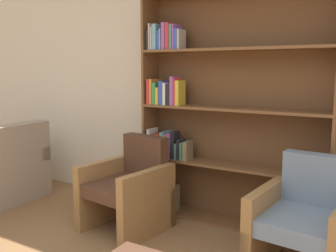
{
  "coord_description": "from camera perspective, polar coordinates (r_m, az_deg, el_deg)",
  "views": [
    {
      "loc": [
        1.2,
        -0.76,
        1.47
      ],
      "look_at": [
        -0.54,
        2.19,
        0.95
      ],
      "focal_mm": 40.0,
      "sensor_mm": 36.0,
      "label": 1
    }
  ],
  "objects": [
    {
      "name": "wall_back",
      "position": [
        3.64,
        11.4,
        6.98
      ],
      "size": [
        12.0,
        0.06,
        2.75
      ],
      "color": "beige",
      "rests_on": "ground"
    },
    {
      "name": "bookshelf",
      "position": [
        3.58,
        7.39,
        2.2
      ],
      "size": [
        1.81,
        0.3,
        2.19
      ],
      "color": "brown",
      "rests_on": "ground"
    },
    {
      "name": "armchair_leather",
      "position": [
        3.53,
        -5.97,
        -9.34
      ],
      "size": [
        0.73,
        0.77,
        0.84
      ],
      "rotation": [
        0.0,
        0.0,
        2.99
      ],
      "color": "olive",
      "rests_on": "ground"
    },
    {
      "name": "armchair_cushioned",
      "position": [
        2.94,
        20.12,
        -13.62
      ],
      "size": [
        0.71,
        0.74,
        0.84
      ],
      "rotation": [
        0.0,
        0.0,
        3.04
      ],
      "color": "olive",
      "rests_on": "ground"
    }
  ]
}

